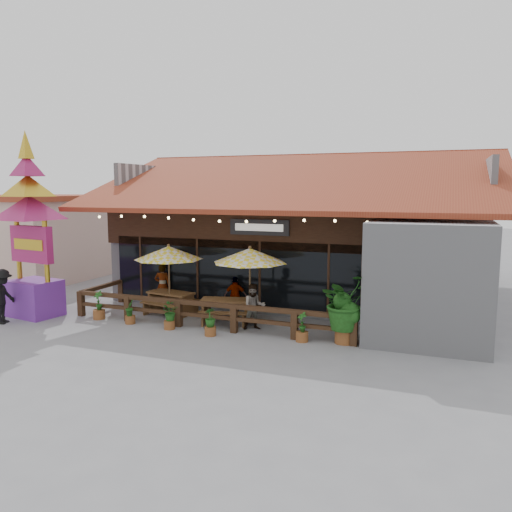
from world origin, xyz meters
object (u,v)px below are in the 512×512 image
at_px(picnic_table_left, 171,299).
at_px(thai_sign_tower, 30,212).
at_px(tropical_plant, 345,303).
at_px(picnic_table_right, 226,307).
at_px(umbrella_right, 250,256).
at_px(pedestrian, 2,296).
at_px(umbrella_left, 169,253).

xyz_separation_m(picnic_table_left, thai_sign_tower, (-4.45, -1.98, 3.17)).
bearing_deg(tropical_plant, picnic_table_right, 167.94).
distance_m(umbrella_right, pedestrian, 8.51).
relative_size(umbrella_right, picnic_table_right, 1.40).
height_order(umbrella_right, thai_sign_tower, thai_sign_tower).
bearing_deg(umbrella_left, pedestrian, -148.18).
bearing_deg(umbrella_right, pedestrian, -159.84).
xyz_separation_m(umbrella_left, tropical_plant, (6.53, -1.03, -1.07)).
height_order(picnic_table_left, thai_sign_tower, thai_sign_tower).
distance_m(umbrella_left, pedestrian, 5.74).
distance_m(umbrella_left, picnic_table_left, 1.74).
distance_m(umbrella_right, tropical_plant, 3.71).
bearing_deg(picnic_table_left, thai_sign_tower, -156.05).
relative_size(tropical_plant, pedestrian, 1.13).
bearing_deg(tropical_plant, thai_sign_tower, -176.23).
bearing_deg(umbrella_right, umbrella_left, 179.07).
bearing_deg(umbrella_left, picnic_table_right, -2.93).
height_order(picnic_table_right, pedestrian, pedestrian).
bearing_deg(umbrella_right, picnic_table_left, 175.19).
bearing_deg(umbrella_right, picnic_table_right, -175.73).
height_order(umbrella_right, picnic_table_left, umbrella_right).
height_order(umbrella_left, tropical_plant, umbrella_left).
relative_size(umbrella_left, tropical_plant, 1.44).
bearing_deg(picnic_table_right, umbrella_left, 177.07).
bearing_deg(picnic_table_left, picnic_table_right, -8.13).
relative_size(umbrella_right, pedestrian, 1.50).
bearing_deg(pedestrian, picnic_table_right, -85.94).
height_order(umbrella_left, thai_sign_tower, thai_sign_tower).
bearing_deg(picnic_table_left, umbrella_left, -69.21).
distance_m(picnic_table_left, tropical_plant, 6.76).
height_order(umbrella_right, picnic_table_right, umbrella_right).
bearing_deg(thai_sign_tower, umbrella_left, 21.18).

